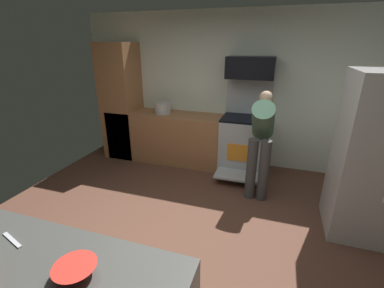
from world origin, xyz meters
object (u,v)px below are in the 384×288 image
at_px(microwave, 250,68).
at_px(stock_pot, 163,108).
at_px(person_cook, 261,137).
at_px(oven_range, 244,142).
at_px(refrigerator, 383,159).
at_px(mixing_bowl_large, 75,271).

distance_m(microwave, stock_pot, 1.66).
bearing_deg(microwave, person_cook, -69.12).
height_order(oven_range, refrigerator, refrigerator).
bearing_deg(microwave, stock_pot, -176.92).
relative_size(oven_range, person_cook, 1.07).
distance_m(person_cook, stock_pot, 1.93).
relative_size(oven_range, stock_pot, 5.27).
height_order(oven_range, person_cook, oven_range).
xyz_separation_m(person_cook, mixing_bowl_large, (-0.79, -2.70, 0.06)).
bearing_deg(stock_pot, oven_range, -0.50).
bearing_deg(microwave, refrigerator, -37.82).
xyz_separation_m(microwave, refrigerator, (1.60, -1.24, -0.80)).
xyz_separation_m(oven_range, microwave, (-0.00, 0.09, 1.21)).
relative_size(oven_range, refrigerator, 0.85).
bearing_deg(mixing_bowl_large, oven_range, 81.83).
bearing_deg(stock_pot, person_cook, -21.59).
xyz_separation_m(oven_range, mixing_bowl_large, (-0.49, -3.39, 0.42)).
bearing_deg(oven_range, stock_pot, 179.50).
distance_m(microwave, person_cook, 1.20).
xyz_separation_m(microwave, person_cook, (0.30, -0.79, -0.85)).
bearing_deg(mixing_bowl_large, microwave, 82.04).
distance_m(oven_range, mixing_bowl_large, 3.45).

